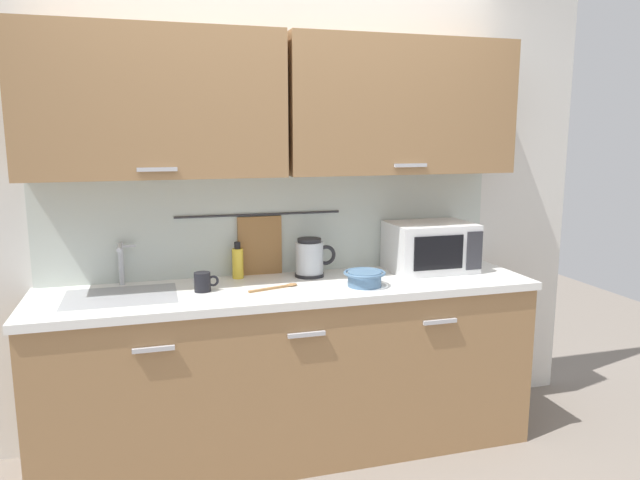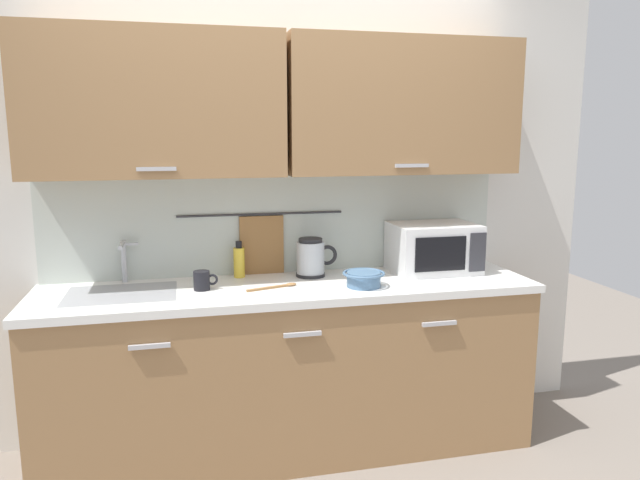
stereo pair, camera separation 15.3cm
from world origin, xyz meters
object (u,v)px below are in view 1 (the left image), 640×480
Objects in this scene: microwave at (430,247)px; dish_soap_bottle at (238,262)px; mug_near_sink at (203,282)px; mixing_bowl at (365,277)px; electric_kettle at (310,258)px; wooden_spoon at (280,287)px.

dish_soap_bottle is at bearing 173.81° from microwave.
mug_near_sink is 0.80m from mixing_bowl.
electric_kettle is at bearing 126.34° from mixing_bowl.
mug_near_sink is (-0.20, -0.22, -0.04)m from dish_soap_bottle.
mixing_bowl is (0.21, -0.28, -0.06)m from electric_kettle.
microwave is 2.35× the size of dish_soap_bottle.
electric_kettle is (-0.69, 0.05, -0.03)m from microwave.
mixing_bowl is at bearing -154.04° from microwave.
microwave is 2.15× the size of mixing_bowl.
dish_soap_bottle is at bearing 149.39° from mixing_bowl.
dish_soap_bottle is 0.92× the size of mixing_bowl.
mixing_bowl is (0.79, -0.12, -0.00)m from mug_near_sink.
microwave is at bearing 4.89° from mug_near_sink.
mug_near_sink is at bearing 171.12° from mixing_bowl.
wooden_spoon is at bearing -57.54° from dish_soap_bottle.
mixing_bowl is at bearing -11.09° from wooden_spoon.
dish_soap_bottle is 0.72× the size of wooden_spoon.
dish_soap_bottle is (-1.07, 0.12, -0.05)m from microwave.
electric_kettle is 1.06× the size of mixing_bowl.
mug_near_sink is (-0.59, -0.16, -0.05)m from electric_kettle.
mug_near_sink is at bearing -164.91° from electric_kettle.
mixing_bowl is 0.43m from wooden_spoon.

